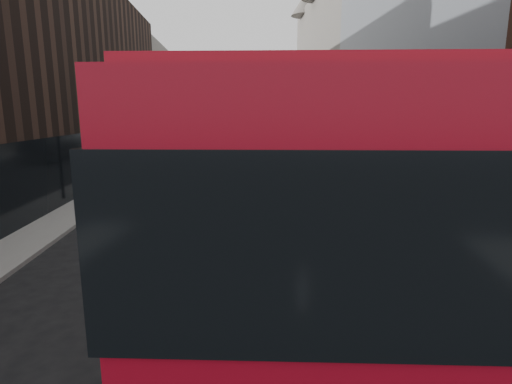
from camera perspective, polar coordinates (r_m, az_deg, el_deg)
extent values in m
cube|color=slate|center=(30.28, 11.81, 2.18)|extent=(3.00, 80.00, 0.15)
cube|color=slate|center=(30.22, -17.89, 1.85)|extent=(2.00, 80.00, 0.15)
cube|color=gray|center=(28.05, 23.48, 21.21)|extent=(5.00, 22.00, 20.00)
cube|color=silver|center=(26.78, 17.61, 4.66)|extent=(0.35, 21.00, 3.80)
cube|color=slate|center=(49.50, 11.02, 16.04)|extent=(5.00, 24.00, 18.00)
cube|color=black|center=(35.71, -22.15, 14.11)|extent=(5.00, 24.00, 14.00)
cube|color=slate|center=(56.99, -14.94, 12.70)|extent=(5.00, 20.00, 13.00)
cylinder|color=black|center=(23.28, -23.43, 7.67)|extent=(0.16, 0.16, 7.00)
cube|color=black|center=(23.24, -23.15, 16.10)|extent=(0.90, 0.15, 0.18)
cube|color=#FFF2CC|center=(23.10, -22.15, 15.91)|extent=(0.35, 0.22, 0.12)
cube|color=maroon|center=(8.67, 4.57, -2.20)|extent=(4.00, 12.76, 4.56)
cube|color=black|center=(8.87, 4.49, -6.86)|extent=(4.12, 12.82, 1.26)
cube|color=black|center=(8.47, 4.69, 5.70)|extent=(4.12, 12.82, 1.26)
cube|color=black|center=(14.96, 3.48, 1.32)|extent=(2.42, 0.30, 1.60)
cube|color=maroon|center=(8.44, 4.82, 13.25)|extent=(3.84, 12.25, 0.12)
cylinder|color=black|center=(13.16, -1.96, -7.26)|extent=(0.45, 1.17, 1.14)
cylinder|color=black|center=(13.23, 9.23, -7.29)|extent=(0.45, 1.17, 1.14)
cube|color=black|center=(42.65, -1.74, 7.70)|extent=(3.28, 11.79, 3.29)
cube|color=black|center=(42.66, -1.74, 7.42)|extent=(3.40, 11.85, 1.17)
cube|color=black|center=(36.80, -1.98, 7.04)|extent=(2.26, 0.20, 1.49)
cube|color=black|center=(48.50, -1.55, 8.08)|extent=(2.26, 0.20, 1.49)
cube|color=black|center=(42.57, -1.75, 9.95)|extent=(3.15, 11.32, 0.12)
cylinder|color=black|center=(46.53, -3.06, 6.09)|extent=(0.38, 1.08, 1.06)
cylinder|color=black|center=(46.47, -0.15, 6.10)|extent=(0.38, 1.08, 1.06)
cylinder|color=black|center=(39.11, -3.60, 5.09)|extent=(0.38, 1.08, 1.06)
cylinder|color=black|center=(39.04, -0.14, 5.10)|extent=(0.38, 1.08, 1.06)
imported|color=black|center=(16.69, 1.96, -2.70)|extent=(1.70, 4.22, 1.44)
imported|color=#999AA1|center=(22.80, 4.14, 0.83)|extent=(1.74, 3.90, 1.24)
imported|color=black|center=(29.15, 5.69, 3.19)|extent=(1.87, 4.58, 1.33)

